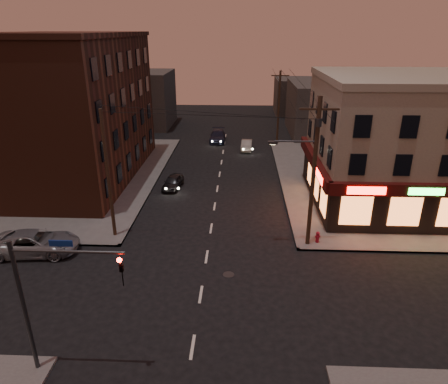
# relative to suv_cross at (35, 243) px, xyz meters

# --- Properties ---
(ground) EXTENTS (120.00, 120.00, 0.00)m
(ground) POSITION_rel_suv_cross_xyz_m (11.34, -4.00, -0.77)
(ground) COLOR black
(ground) RESTS_ON ground
(sidewalk_ne) EXTENTS (24.00, 28.00, 0.15)m
(sidewalk_ne) POSITION_rel_suv_cross_xyz_m (29.34, 15.00, -0.70)
(sidewalk_ne) COLOR #514F4C
(sidewalk_ne) RESTS_ON ground
(sidewalk_nw) EXTENTS (24.00, 28.00, 0.15)m
(sidewalk_nw) POSITION_rel_suv_cross_xyz_m (-6.66, 15.00, -0.70)
(sidewalk_nw) COLOR #514F4C
(sidewalk_nw) RESTS_ON ground
(pizza_building) EXTENTS (15.85, 12.85, 10.50)m
(pizza_building) POSITION_rel_suv_cross_xyz_m (27.27, 9.43, 4.57)
(pizza_building) COLOR tan
(pizza_building) RESTS_ON sidewalk_ne
(brick_apartment) EXTENTS (12.00, 20.00, 13.00)m
(brick_apartment) POSITION_rel_suv_cross_xyz_m (-3.16, 15.00, 5.88)
(brick_apartment) COLOR #482417
(brick_apartment) RESTS_ON sidewalk_nw
(bg_building_ne_a) EXTENTS (10.00, 12.00, 7.00)m
(bg_building_ne_a) POSITION_rel_suv_cross_xyz_m (25.34, 34.00, 2.73)
(bg_building_ne_a) COLOR #3F3D3A
(bg_building_ne_a) RESTS_ON ground
(bg_building_nw) EXTENTS (9.00, 10.00, 8.00)m
(bg_building_nw) POSITION_rel_suv_cross_xyz_m (-1.66, 38.00, 3.23)
(bg_building_nw) COLOR #3F3D3A
(bg_building_nw) RESTS_ON ground
(bg_building_ne_b) EXTENTS (8.00, 8.00, 6.00)m
(bg_building_ne_b) POSITION_rel_suv_cross_xyz_m (23.34, 48.00, 2.23)
(bg_building_ne_b) COLOR #3F3D3A
(bg_building_ne_b) RESTS_ON ground
(utility_pole_main) EXTENTS (4.20, 0.44, 10.00)m
(utility_pole_main) POSITION_rel_suv_cross_xyz_m (18.03, 1.80, 4.99)
(utility_pole_main) COLOR #382619
(utility_pole_main) RESTS_ON sidewalk_ne
(utility_pole_far) EXTENTS (0.26, 0.26, 9.00)m
(utility_pole_far) POSITION_rel_suv_cross_xyz_m (18.14, 28.00, 3.88)
(utility_pole_far) COLOR #382619
(utility_pole_far) RESTS_ON sidewalk_ne
(utility_pole_west) EXTENTS (0.24, 0.24, 9.00)m
(utility_pole_west) POSITION_rel_suv_cross_xyz_m (4.54, 2.50, 3.88)
(utility_pole_west) COLOR #382619
(utility_pole_west) RESTS_ON sidewalk_nw
(traffic_signal) EXTENTS (4.49, 0.32, 6.47)m
(traffic_signal) POSITION_rel_suv_cross_xyz_m (5.77, -9.60, 3.38)
(traffic_signal) COLOR #333538
(traffic_signal) RESTS_ON ground
(suv_cross) EXTENTS (5.77, 3.04, 1.55)m
(suv_cross) POSITION_rel_suv_cross_xyz_m (0.00, 0.00, 0.00)
(suv_cross) COLOR gray
(suv_cross) RESTS_ON ground
(sedan_near) EXTENTS (1.85, 3.72, 1.22)m
(sedan_near) POSITION_rel_suv_cross_xyz_m (7.21, 12.00, -0.17)
(sedan_near) COLOR black
(sedan_near) RESTS_ON ground
(sedan_mid) EXTENTS (1.51, 3.74, 1.21)m
(sedan_mid) POSITION_rel_suv_cross_xyz_m (14.19, 24.95, -0.17)
(sedan_mid) COLOR gray
(sedan_mid) RESTS_ON ground
(sedan_far) EXTENTS (2.03, 4.91, 1.42)m
(sedan_far) POSITION_rel_suv_cross_xyz_m (10.40, 28.89, -0.06)
(sedan_far) COLOR black
(sedan_far) RESTS_ON ground
(fire_hydrant) EXTENTS (0.36, 0.36, 0.81)m
(fire_hydrant) POSITION_rel_suv_cross_xyz_m (18.84, 2.00, -0.18)
(fire_hydrant) COLOR maroon
(fire_hydrant) RESTS_ON sidewalk_ne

